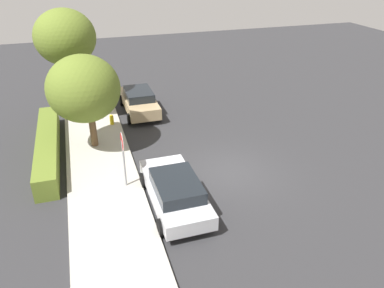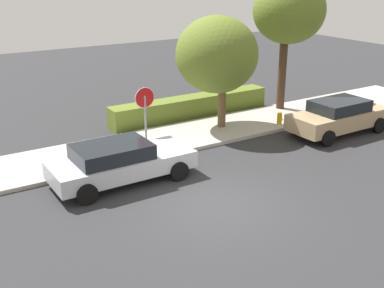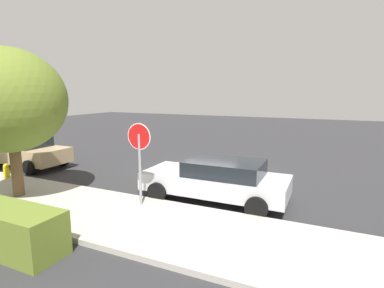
% 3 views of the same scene
% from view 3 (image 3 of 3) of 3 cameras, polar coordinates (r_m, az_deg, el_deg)
% --- Properties ---
extents(ground_plane, '(60.00, 60.00, 0.00)m').
position_cam_3_polar(ground_plane, '(12.99, 2.12, -5.43)').
color(ground_plane, '#2D2D30').
extents(sidewalk_curb, '(32.00, 3.01, 0.14)m').
position_cam_3_polar(sidewalk_curb, '(8.49, -12.52, -13.67)').
color(sidewalk_curb, '#B2ADA3').
rests_on(sidewalk_curb, ground_plane).
extents(stop_sign, '(0.76, 0.08, 2.56)m').
position_cam_3_polar(stop_sign, '(8.71, -9.98, -1.33)').
color(stop_sign, gray).
rests_on(stop_sign, ground_plane).
extents(parked_car_silver, '(4.60, 2.08, 1.33)m').
position_cam_3_polar(parked_car_silver, '(9.59, 4.78, -6.65)').
color(parked_car_silver, silver).
rests_on(parked_car_silver, ground_plane).
extents(parked_car_tan, '(4.47, 1.97, 1.42)m').
position_cam_3_polar(parked_car_tan, '(15.85, -29.51, -1.17)').
color(parked_car_tan, tan).
rests_on(parked_car_tan, ground_plane).
extents(street_tree_mid_block, '(3.37, 3.37, 4.75)m').
position_cam_3_polar(street_tree_mid_block, '(10.56, -31.67, 7.02)').
color(street_tree_mid_block, brown).
rests_on(street_tree_mid_block, ground_plane).
extents(fire_hydrant, '(0.30, 0.22, 0.72)m').
position_cam_3_polar(fire_hydrant, '(13.65, -31.83, -4.62)').
color(fire_hydrant, gold).
rests_on(fire_hydrant, ground_plane).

